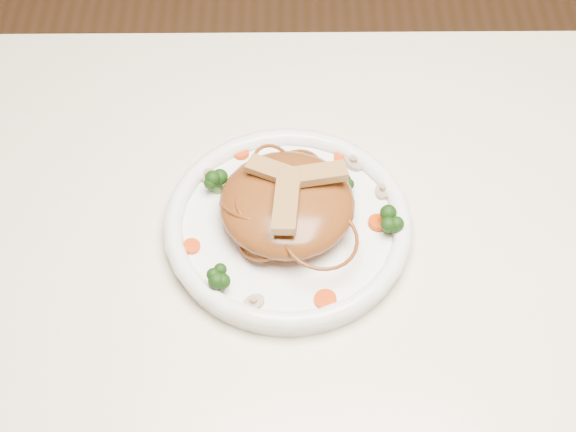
{
  "coord_description": "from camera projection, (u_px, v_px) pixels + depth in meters",
  "views": [
    {
      "loc": [
        -0.1,
        -0.46,
        1.48
      ],
      "look_at": [
        -0.1,
        0.08,
        0.78
      ],
      "focal_mm": 53.81,
      "sensor_mm": 36.0,
      "label": 1
    }
  ],
  "objects": [
    {
      "name": "broccoli_0",
      "position": [
        346.0,
        181.0,
        0.91
      ],
      "size": [
        0.03,
        0.03,
        0.03
      ],
      "primitive_type": null,
      "rotation": [
        0.0,
        0.0,
        -0.09
      ],
      "color": "#12350B",
      "rests_on": "plate"
    },
    {
      "name": "carrot_0",
      "position": [
        343.0,
        157.0,
        0.95
      ],
      "size": [
        0.02,
        0.02,
        0.0
      ],
      "primitive_type": "cylinder",
      "rotation": [
        0.0,
        0.0,
        0.02
      ],
      "color": "#CC3B07",
      "rests_on": "plate"
    },
    {
      "name": "noodle_mound",
      "position": [
        287.0,
        204.0,
        0.88
      ],
      "size": [
        0.17,
        0.17,
        0.05
      ],
      "primitive_type": "ellipsoid",
      "rotation": [
        0.0,
        0.0,
        0.2
      ],
      "color": "brown",
      "rests_on": "plate"
    },
    {
      "name": "chicken_a",
      "position": [
        314.0,
        175.0,
        0.87
      ],
      "size": [
        0.07,
        0.03,
        0.01
      ],
      "primitive_type": "cube",
      "rotation": [
        0.0,
        0.0,
        0.19
      ],
      "color": "tan",
      "rests_on": "noodle_mound"
    },
    {
      "name": "mushroom_3",
      "position": [
        353.0,
        162.0,
        0.94
      ],
      "size": [
        0.04,
        0.04,
        0.01
      ],
      "primitive_type": "cylinder",
      "rotation": [
        0.0,
        0.0,
        2.25
      ],
      "color": "tan",
      "rests_on": "plate"
    },
    {
      "name": "mushroom_2",
      "position": [
        208.0,
        176.0,
        0.93
      ],
      "size": [
        0.04,
        0.04,
        0.01
      ],
      "primitive_type": "cylinder",
      "rotation": [
        0.0,
        0.0,
        -1.0
      ],
      "color": "tan",
      "rests_on": "plate"
    },
    {
      "name": "chicken_b",
      "position": [
        276.0,
        172.0,
        0.87
      ],
      "size": [
        0.06,
        0.05,
        0.01
      ],
      "primitive_type": "cube",
      "rotation": [
        0.0,
        0.0,
        2.68
      ],
      "color": "tan",
      "rests_on": "noodle_mound"
    },
    {
      "name": "chicken_c",
      "position": [
        286.0,
        202.0,
        0.84
      ],
      "size": [
        0.03,
        0.07,
        0.01
      ],
      "primitive_type": "cube",
      "rotation": [
        0.0,
        0.0,
        4.62
      ],
      "color": "tan",
      "rests_on": "noodle_mound"
    },
    {
      "name": "plate",
      "position": [
        288.0,
        229.0,
        0.9
      ],
      "size": [
        0.28,
        0.28,
        0.02
      ],
      "primitive_type": "cylinder",
      "rotation": [
        0.0,
        0.0,
        0.12
      ],
      "color": "white",
      "rests_on": "table"
    },
    {
      "name": "table",
      "position": [
        377.0,
        346.0,
        0.94
      ],
      "size": [
        1.2,
        0.8,
        0.75
      ],
      "color": "beige",
      "rests_on": "ground"
    },
    {
      "name": "mushroom_1",
      "position": [
        383.0,
        191.0,
        0.92
      ],
      "size": [
        0.03,
        0.03,
        0.01
      ],
      "primitive_type": "cylinder",
      "rotation": [
        0.0,
        0.0,
        1.36
      ],
      "color": "tan",
      "rests_on": "plate"
    },
    {
      "name": "carrot_2",
      "position": [
        379.0,
        222.0,
        0.89
      ],
      "size": [
        0.03,
        0.03,
        0.0
      ],
      "primitive_type": "cylinder",
      "rotation": [
        0.0,
        0.0,
        0.41
      ],
      "color": "#CC3B07",
      "rests_on": "plate"
    },
    {
      "name": "carrot_1",
      "position": [
        192.0,
        246.0,
        0.88
      ],
      "size": [
        0.02,
        0.02,
        0.0
      ],
      "primitive_type": "cylinder",
      "rotation": [
        0.0,
        0.0,
        -0.24
      ],
      "color": "#CC3B07",
      "rests_on": "plate"
    },
    {
      "name": "broccoli_2",
      "position": [
        215.0,
        276.0,
        0.84
      ],
      "size": [
        0.04,
        0.04,
        0.03
      ],
      "primitive_type": null,
      "rotation": [
        0.0,
        0.0,
        0.3
      ],
      "color": "#12350B",
      "rests_on": "plate"
    },
    {
      "name": "broccoli_1",
      "position": [
        217.0,
        179.0,
        0.91
      ],
      "size": [
        0.03,
        0.03,
        0.03
      ],
      "primitive_type": null,
      "rotation": [
        0.0,
        0.0,
        -0.11
      ],
      "color": "#12350B",
      "rests_on": "plate"
    },
    {
      "name": "carrot_4",
      "position": [
        325.0,
        299.0,
        0.84
      ],
      "size": [
        0.03,
        0.03,
        0.0
      ],
      "primitive_type": "cylinder",
      "rotation": [
        0.0,
        0.0,
        -0.29
      ],
      "color": "#CC3B07",
      "rests_on": "plate"
    },
    {
      "name": "mushroom_0",
      "position": [
        254.0,
        303.0,
        0.83
      ],
      "size": [
        0.03,
        0.03,
        0.01
      ],
      "primitive_type": "cylinder",
      "rotation": [
        0.0,
        0.0,
        0.48
      ],
      "color": "tan",
      "rests_on": "plate"
    },
    {
      "name": "broccoli_3",
      "position": [
        390.0,
        221.0,
        0.88
      ],
      "size": [
        0.03,
        0.03,
        0.03
      ],
      "primitive_type": null,
      "rotation": [
        0.0,
        0.0,
        0.02
      ],
      "color": "#12350B",
      "rests_on": "plate"
    },
    {
      "name": "carrot_3",
      "position": [
        241.0,
        153.0,
        0.95
      ],
      "size": [
        0.02,
        0.02,
        0.0
      ],
      "primitive_type": "cylinder",
      "rotation": [
        0.0,
        0.0,
        0.27
      ],
      "color": "#CC3B07",
      "rests_on": "plate"
    }
  ]
}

